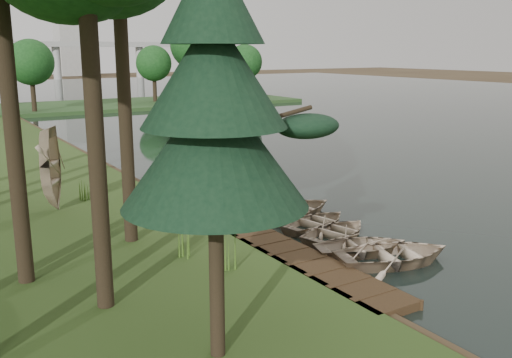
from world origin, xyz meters
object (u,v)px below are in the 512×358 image
stored_rowboat (56,202)px  rowboat_2 (337,230)px  rowboat_0 (394,252)px  boardwalk (242,231)px  rowboat_1 (362,244)px  pine_tree (214,105)px

stored_rowboat → rowboat_2: bearing=-107.6°
rowboat_0 → rowboat_2: 2.91m
rowboat_2 → stored_rowboat: size_ratio=0.92×
rowboat_0 → stored_rowboat: stored_rowboat is taller
rowboat_2 → boardwalk: bearing=34.8°
boardwalk → stored_rowboat: stored_rowboat is taller
rowboat_1 → rowboat_2: (0.31, 1.70, -0.01)m
rowboat_1 → rowboat_2: size_ratio=1.02×
boardwalk → pine_tree: pine_tree is taller
boardwalk → rowboat_2: 3.50m
rowboat_0 → rowboat_2: (0.07, 2.91, -0.07)m
rowboat_0 → rowboat_2: bearing=14.3°
boardwalk → rowboat_2: rowboat_2 is taller
rowboat_1 → pine_tree: size_ratio=0.38×
rowboat_1 → stored_rowboat: size_ratio=0.94×
rowboat_0 → stored_rowboat: size_ratio=1.12×
stored_rowboat → pine_tree: (0.26, -13.46, 5.01)m
rowboat_1 → pine_tree: pine_tree is taller
boardwalk → pine_tree: (-5.04, -7.51, 5.52)m
boardwalk → rowboat_0: size_ratio=4.17×
boardwalk → rowboat_2: (2.64, -2.29, 0.23)m
boardwalk → rowboat_0: bearing=-63.7°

